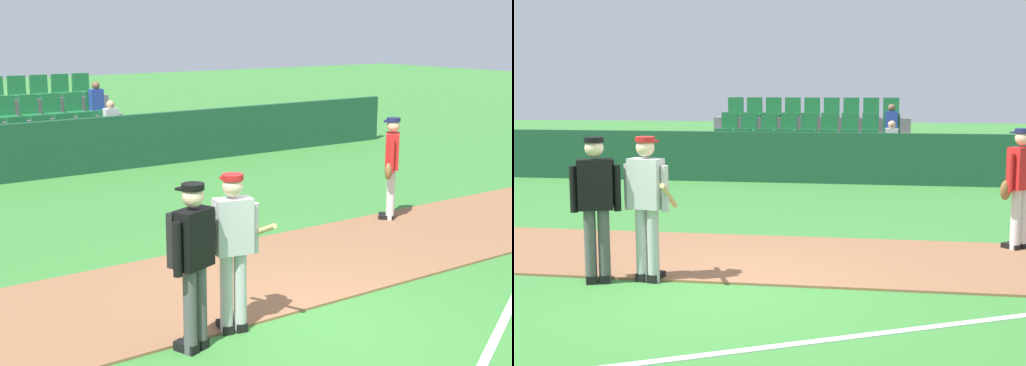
{
  "view_description": "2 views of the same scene",
  "coord_description": "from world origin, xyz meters",
  "views": [
    {
      "loc": [
        -4.84,
        -5.85,
        3.28
      ],
      "look_at": [
        0.87,
        2.42,
        1.09
      ],
      "focal_mm": 51.09,
      "sensor_mm": 36.0,
      "label": 1
    },
    {
      "loc": [
        1.92,
        -7.62,
        2.34
      ],
      "look_at": [
        0.43,
        1.89,
        1.03
      ],
      "focal_mm": 49.6,
      "sensor_mm": 36.0,
      "label": 2
    }
  ],
  "objects": [
    {
      "name": "ground_plane",
      "position": [
        0.0,
        0.0,
        0.0
      ],
      "size": [
        80.0,
        80.0,
        0.0
      ],
      "primitive_type": "plane",
      "color": "#387A33"
    },
    {
      "name": "umpire_home_plate",
      "position": [
        -1.4,
        0.24,
        1.0
      ],
      "size": [
        0.56,
        0.41,
        1.76
      ],
      "color": "#4C4C4C",
      "rests_on": "ground"
    },
    {
      "name": "dugout_fence",
      "position": [
        0.0,
        9.52,
        0.62
      ],
      "size": [
        20.0,
        0.16,
        1.25
      ],
      "primitive_type": "cube",
      "color": "#19472D",
      "rests_on": "ground"
    },
    {
      "name": "runner_red_jersey",
      "position": [
        3.9,
        2.77,
        0.96
      ],
      "size": [
        0.57,
        0.5,
        1.76
      ],
      "color": "silver",
      "rests_on": "ground"
    },
    {
      "name": "infield_dirt_path",
      "position": [
        0.0,
        1.76,
        0.01
      ],
      "size": [
        28.0,
        2.72,
        0.03
      ],
      "primitive_type": "cube",
      "color": "brown",
      "rests_on": "ground"
    },
    {
      "name": "batter_grey_jersey",
      "position": [
        -0.82,
        0.39,
        0.97
      ],
      "size": [
        0.63,
        0.8,
        1.76
      ],
      "color": "#B2B2B2",
      "rests_on": "ground"
    },
    {
      "name": "stadium_bleachers",
      "position": [
        0.02,
        11.39,
        0.61
      ],
      "size": [
        5.55,
        2.95,
        2.05
      ],
      "color": "slate",
      "rests_on": "ground"
    }
  ]
}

